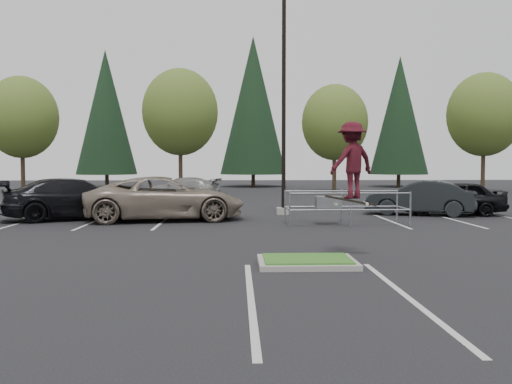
{
  "coord_description": "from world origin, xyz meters",
  "views": [
    {
      "loc": [
        -1.58,
        -12.12,
        2.32
      ],
      "look_at": [
        -1.1,
        1.5,
        1.58
      ],
      "focal_mm": 38.0,
      "sensor_mm": 36.0,
      "label": 1
    }
  ],
  "objects_px": {
    "cart_corral": "(332,203)",
    "car_r_black": "(453,198)",
    "light_pole": "(284,112)",
    "car_r_charc": "(420,198)",
    "conif_b": "(253,105)",
    "decid_c": "(334,125)",
    "car_far_silver": "(183,188)",
    "decid_b": "(180,115)",
    "conif_a": "(106,112)",
    "skateboarder": "(351,161)",
    "car_l_black": "(74,199)",
    "conif_c": "(399,115)",
    "decid_d": "(484,117)",
    "decid_a": "(22,120)",
    "car_l_tan": "(164,198)"
  },
  "relations": [
    {
      "from": "conif_a",
      "to": "car_r_black",
      "type": "height_order",
      "value": "conif_a"
    },
    {
      "from": "car_l_black",
      "to": "car_far_silver",
      "type": "bearing_deg",
      "value": -38.61
    },
    {
      "from": "cart_corral",
      "to": "car_r_black",
      "type": "relative_size",
      "value": 1.01
    },
    {
      "from": "light_pole",
      "to": "car_r_charc",
      "type": "xyz_separation_m",
      "value": [
        6.0,
        -0.5,
        -3.79
      ]
    },
    {
      "from": "decid_b",
      "to": "car_l_black",
      "type": "height_order",
      "value": "decid_b"
    },
    {
      "from": "skateboarder",
      "to": "car_far_silver",
      "type": "distance_m",
      "value": 21.96
    },
    {
      "from": "decid_c",
      "to": "cart_corral",
      "type": "relative_size",
      "value": 1.86
    },
    {
      "from": "conif_b",
      "to": "conif_a",
      "type": "bearing_deg",
      "value": -177.95
    },
    {
      "from": "conif_a",
      "to": "conif_b",
      "type": "xyz_separation_m",
      "value": [
        14.0,
        0.5,
        0.75
      ]
    },
    {
      "from": "decid_d",
      "to": "cart_corral",
      "type": "distance_m",
      "value": 27.95
    },
    {
      "from": "decid_c",
      "to": "car_l_black",
      "type": "distance_m",
      "value": 24.64
    },
    {
      "from": "light_pole",
      "to": "car_far_silver",
      "type": "distance_m",
      "value": 12.05
    },
    {
      "from": "car_l_black",
      "to": "car_far_silver",
      "type": "relative_size",
      "value": 1.2
    },
    {
      "from": "light_pole",
      "to": "car_r_charc",
      "type": "height_order",
      "value": "light_pole"
    },
    {
      "from": "car_far_silver",
      "to": "decid_a",
      "type": "bearing_deg",
      "value": -108.59
    },
    {
      "from": "car_l_black",
      "to": "car_r_charc",
      "type": "xyz_separation_m",
      "value": [
        14.77,
        1.27,
        -0.07
      ]
    },
    {
      "from": "decid_b",
      "to": "conif_b",
      "type": "bearing_deg",
      "value": 58.91
    },
    {
      "from": "skateboarder",
      "to": "car_r_charc",
      "type": "bearing_deg",
      "value": -144.12
    },
    {
      "from": "conif_a",
      "to": "conif_c",
      "type": "xyz_separation_m",
      "value": [
        28.0,
        -0.5,
        -0.25
      ]
    },
    {
      "from": "decid_c",
      "to": "car_r_black",
      "type": "height_order",
      "value": "decid_c"
    },
    {
      "from": "car_l_tan",
      "to": "decid_d",
      "type": "bearing_deg",
      "value": -56.58
    },
    {
      "from": "light_pole",
      "to": "decid_d",
      "type": "height_order",
      "value": "light_pole"
    },
    {
      "from": "decid_b",
      "to": "car_r_black",
      "type": "relative_size",
      "value": 2.17
    },
    {
      "from": "conif_c",
      "to": "skateboarder",
      "type": "xyz_separation_m",
      "value": [
        -12.8,
        -38.5,
        -4.49
      ]
    },
    {
      "from": "decid_c",
      "to": "car_r_black",
      "type": "distance_m",
      "value": 18.98
    },
    {
      "from": "decid_a",
      "to": "car_r_charc",
      "type": "height_order",
      "value": "decid_a"
    },
    {
      "from": "skateboarder",
      "to": "decid_d",
      "type": "bearing_deg",
      "value": -147.12
    },
    {
      "from": "decid_b",
      "to": "conif_b",
      "type": "height_order",
      "value": "conif_b"
    },
    {
      "from": "car_r_black",
      "to": "car_l_black",
      "type": "bearing_deg",
      "value": -77.11
    },
    {
      "from": "conif_c",
      "to": "skateboarder",
      "type": "bearing_deg",
      "value": -108.39
    },
    {
      "from": "light_pole",
      "to": "cart_corral",
      "type": "bearing_deg",
      "value": -69.57
    },
    {
      "from": "decid_a",
      "to": "car_l_black",
      "type": "distance_m",
      "value": 22.57
    },
    {
      "from": "light_pole",
      "to": "conif_a",
      "type": "xyz_separation_m",
      "value": [
        -14.5,
        28.0,
        2.54
      ]
    },
    {
      "from": "cart_corral",
      "to": "car_far_silver",
      "type": "bearing_deg",
      "value": 115.46
    },
    {
      "from": "conif_b",
      "to": "car_l_tan",
      "type": "xyz_separation_m",
      "value": [
        -4.5,
        -30.8,
        -6.97
      ]
    },
    {
      "from": "conif_b",
      "to": "car_r_charc",
      "type": "bearing_deg",
      "value": -77.37
    },
    {
      "from": "decid_d",
      "to": "skateboarder",
      "type": "bearing_deg",
      "value": -119.79
    },
    {
      "from": "decid_b",
      "to": "car_r_charc",
      "type": "xyz_separation_m",
      "value": [
        12.51,
        -19.03,
        -5.27
      ]
    },
    {
      "from": "car_r_charc",
      "to": "car_l_black",
      "type": "bearing_deg",
      "value": -65.03
    },
    {
      "from": "light_pole",
      "to": "conif_a",
      "type": "relative_size",
      "value": 0.78
    },
    {
      "from": "car_r_charc",
      "to": "conif_a",
      "type": "bearing_deg",
      "value": -124.2
    },
    {
      "from": "car_far_silver",
      "to": "skateboarder",
      "type": "bearing_deg",
      "value": 29.55
    },
    {
      "from": "decid_b",
      "to": "conif_a",
      "type": "height_order",
      "value": "conif_a"
    },
    {
      "from": "decid_c",
      "to": "car_far_silver",
      "type": "relative_size",
      "value": 1.74
    },
    {
      "from": "decid_d",
      "to": "car_far_silver",
      "type": "bearing_deg",
      "value": -160.08
    },
    {
      "from": "car_l_tan",
      "to": "skateboarder",
      "type": "bearing_deg",
      "value": -155.87
    },
    {
      "from": "decid_b",
      "to": "skateboarder",
      "type": "relative_size",
      "value": 4.68
    },
    {
      "from": "decid_b",
      "to": "decid_d",
      "type": "xyz_separation_m",
      "value": [
        24.0,
        -0.2,
        -0.13
      ]
    },
    {
      "from": "light_pole",
      "to": "car_l_tan",
      "type": "height_order",
      "value": "light_pole"
    },
    {
      "from": "decid_b",
      "to": "decid_d",
      "type": "height_order",
      "value": "decid_b"
    }
  ]
}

